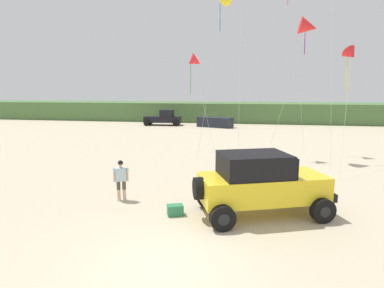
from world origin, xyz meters
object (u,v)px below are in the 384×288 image
(cooler_box, at_px, (175,210))
(kite_white_parafoil, at_px, (223,0))
(kite_orange_streamer, at_px, (351,55))
(kite_pink_ribbon, at_px, (193,61))
(distant_pickup, at_px, (164,118))
(jeep, at_px, (261,182))
(kite_blue_swept, at_px, (308,27))
(distant_sedan, at_px, (215,122))
(person_watching, at_px, (121,178))

(cooler_box, xyz_separation_m, kite_white_parafoil, (0.63, 10.75, 9.85))
(cooler_box, height_order, kite_orange_streamer, kite_orange_streamer)
(kite_pink_ribbon, bearing_deg, distant_pickup, 112.54)
(cooler_box, bearing_deg, jeep, -10.90)
(cooler_box, bearing_deg, distant_pickup, 83.91)
(kite_blue_swept, bearing_deg, cooler_box, -119.06)
(jeep, height_order, kite_blue_swept, kite_blue_swept)
(jeep, relative_size, kite_orange_streamer, 0.70)
(cooler_box, relative_size, distant_pickup, 0.12)
(distant_pickup, distance_m, distant_sedan, 6.79)
(kite_pink_ribbon, bearing_deg, person_watching, -94.16)
(kite_pink_ribbon, bearing_deg, distant_sedan, 89.74)
(cooler_box, relative_size, kite_white_parafoil, 0.05)
(kite_pink_ribbon, bearing_deg, kite_blue_swept, -16.04)
(person_watching, distance_m, kite_white_parafoil, 13.61)
(jeep, distance_m, kite_orange_streamer, 12.36)
(jeep, height_order, kite_white_parafoil, kite_white_parafoil)
(distant_pickup, bearing_deg, kite_blue_swept, -52.06)
(person_watching, relative_size, kite_pink_ribbon, 0.23)
(kite_orange_streamer, distance_m, kite_white_parafoil, 8.51)
(jeep, xyz_separation_m, cooler_box, (-2.98, -0.60, -1.01))
(distant_sedan, bearing_deg, kite_white_parafoil, -62.96)
(kite_pink_ribbon, bearing_deg, kite_white_parafoil, -40.70)
(kite_pink_ribbon, height_order, kite_white_parafoil, kite_white_parafoil)
(kite_blue_swept, bearing_deg, kite_white_parafoil, 177.84)
(jeep, xyz_separation_m, distant_pickup, (-11.29, 28.14, -0.26))
(distant_pickup, relative_size, distant_sedan, 1.13)
(cooler_box, bearing_deg, person_watching, 133.50)
(jeep, relative_size, distant_pickup, 1.05)
(person_watching, distance_m, cooler_box, 2.84)
(cooler_box, bearing_deg, kite_pink_ribbon, 75.22)
(kite_pink_ribbon, bearing_deg, cooler_box, -82.57)
(distant_sedan, relative_size, kite_white_parafoil, 0.39)
(kite_pink_ribbon, relative_size, kite_white_parafoil, 0.67)
(distant_pickup, distance_m, kite_white_parafoil, 22.04)
(person_watching, bearing_deg, kite_orange_streamer, 40.35)
(distant_sedan, bearing_deg, jeep, -60.83)
(kite_blue_swept, bearing_deg, person_watching, -131.60)
(jeep, relative_size, kite_blue_swept, 0.56)
(cooler_box, distance_m, kite_orange_streamer, 14.75)
(jeep, bearing_deg, kite_pink_ribbon, 110.94)
(jeep, bearing_deg, cooler_box, -168.69)
(person_watching, height_order, cooler_box, person_watching)
(distant_sedan, bearing_deg, person_watching, -72.33)
(distant_pickup, distance_m, kite_blue_swept, 24.17)
(person_watching, xyz_separation_m, kite_blue_swept, (8.37, 9.43, 7.27))
(person_watching, distance_m, kite_orange_streamer, 15.32)
(person_watching, bearing_deg, jeep, -5.55)
(distant_pickup, xyz_separation_m, distant_sedan, (6.71, -0.95, -0.34))
(distant_pickup, bearing_deg, jeep, -68.14)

